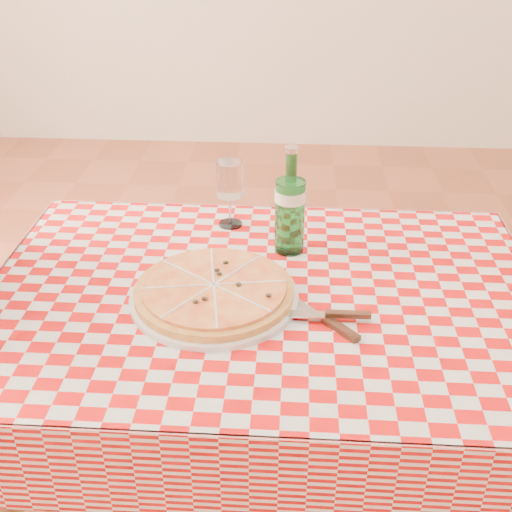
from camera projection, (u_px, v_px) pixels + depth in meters
The scene contains 6 objects.
dining_table at pixel (263, 326), 1.54m from camera, with size 1.20×0.80×0.75m.
tablecloth at pixel (263, 293), 1.49m from camera, with size 1.30×0.90×0.01m, color #B00A0A.
pizza_plate at pixel (214, 290), 1.45m from camera, with size 0.38×0.38×0.05m, color gold, non-canonical shape.
water_bottle at pixel (290, 201), 1.58m from camera, with size 0.08×0.08×0.28m, color #196624, non-canonical shape.
wine_glass at pixel (230, 194), 1.73m from camera, with size 0.07×0.07×0.19m, color white, non-canonical shape.
cutlery at pixel (325, 316), 1.38m from camera, with size 0.25×0.21×0.03m, color silver, non-canonical shape.
Camera 1 is at (0.06, -1.24, 1.58)m, focal length 45.00 mm.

